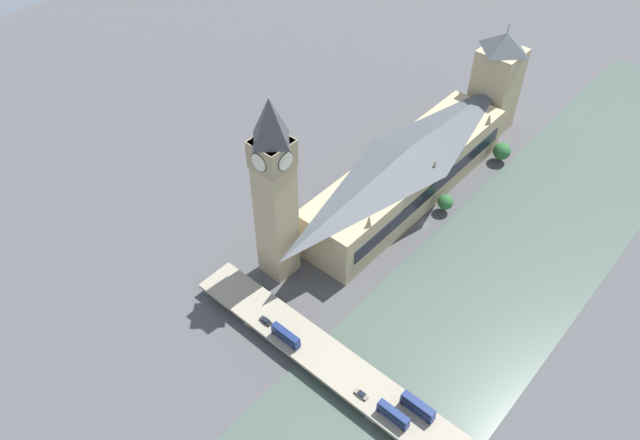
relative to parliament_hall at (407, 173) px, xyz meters
The scene contains 13 objects.
ground_plane 22.06m from the parliament_hall, 153.12° to the left, with size 600.00×600.00×0.00m, color #4C4C4F.
river_water 54.73m from the parliament_hall, behind, with size 61.55×360.00×0.30m, color #47564C.
parliament_hall is the anchor object (origin of this frame).
clock_tower 71.03m from the parliament_hall, 79.65° to the left, with size 12.36×12.36×75.78m.
victoria_tower 68.74m from the parliament_hall, 89.95° to the right, with size 17.84×17.84×52.85m.
road_bridge 100.68m from the parliament_hall, 121.61° to the left, with size 155.09×14.64×4.97m.
double_decker_bus_lead 106.40m from the parliament_hall, 123.56° to the left, with size 10.81×2.47×4.76m.
double_decker_bus_mid 90.59m from the parliament_hall, 99.65° to the left, with size 11.28×2.50×4.63m.
double_decker_bus_rear 103.22m from the parliament_hall, 127.56° to the left, with size 11.49×2.62×5.04m.
car_northbound_tail 88.81m from the parliament_hall, 93.22° to the left, with size 4.63×1.83×1.40m.
car_southbound_mid 100.54m from the parliament_hall, 117.83° to the left, with size 4.70×1.77×1.33m.
tree_embankment_near 51.95m from the parliament_hall, 110.89° to the right, with size 7.85×7.85×9.60m.
tree_embankment_mid 19.67m from the parliament_hall, 169.41° to the right, with size 6.49×6.49×8.41m.
Camera 1 is at (-87.62, 164.37, 178.27)m, focal length 35.00 mm.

